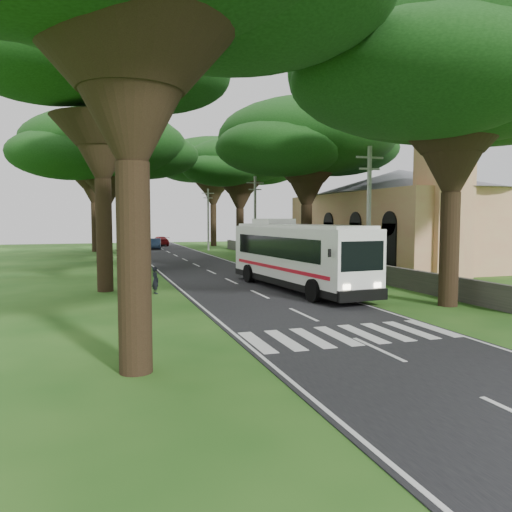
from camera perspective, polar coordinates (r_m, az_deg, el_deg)
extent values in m
plane|color=#1E4D16|center=(20.01, 7.68, -7.76)|extent=(140.00, 140.00, 0.00)
cube|color=black|center=(43.67, -6.59, -1.17)|extent=(8.00, 120.00, 0.04)
cube|color=silver|center=(18.27, 10.42, -8.96)|extent=(8.00, 3.00, 0.01)
cube|color=#383533|center=(45.30, 4.89, -0.21)|extent=(0.35, 50.00, 1.20)
cube|color=tan|center=(47.67, 15.90, 3.00)|extent=(12.00, 22.00, 6.40)
pyramid|color=#595960|center=(47.87, 16.03, 9.47)|extent=(14.00, 24.00, 2.20)
cube|color=tan|center=(37.81, 20.61, 5.31)|extent=(3.00, 3.00, 10.00)
cone|color=#595960|center=(38.38, 20.84, 13.99)|extent=(4.00, 4.00, 1.60)
cylinder|color=gray|center=(27.46, 12.75, 3.86)|extent=(0.24, 0.24, 8.00)
cube|color=gray|center=(27.65, 12.87, 10.92)|extent=(1.60, 0.10, 0.10)
cube|color=gray|center=(27.58, 12.85, 9.68)|extent=(1.20, 0.10, 0.10)
cylinder|color=gray|center=(45.82, -0.10, 4.12)|extent=(0.24, 0.24, 8.00)
cube|color=gray|center=(45.93, -0.10, 8.36)|extent=(1.60, 0.10, 0.10)
cube|color=gray|center=(45.90, -0.10, 7.61)|extent=(1.20, 0.10, 0.10)
cylinder|color=gray|center=(65.16, -5.49, 4.16)|extent=(0.24, 0.24, 8.00)
cube|color=gray|center=(65.24, -5.51, 7.15)|extent=(1.60, 0.10, 0.10)
cube|color=gray|center=(65.21, -5.50, 6.62)|extent=(1.20, 0.10, 0.10)
cylinder|color=black|center=(13.74, -13.74, -1.41)|extent=(0.90, 0.90, 5.66)
cone|color=black|center=(14.09, -14.10, 18.11)|extent=(3.20, 3.20, 3.80)
cylinder|color=black|center=(29.66, -16.95, 2.24)|extent=(0.90, 0.90, 6.39)
cone|color=black|center=(29.93, -17.17, 12.03)|extent=(3.20, 3.20, 3.80)
ellipsoid|color=black|center=(30.98, -17.39, 21.05)|extent=(12.75, 12.75, 5.35)
cylinder|color=black|center=(47.68, -16.69, 2.33)|extent=(0.90, 0.90, 5.31)
cone|color=black|center=(47.75, -16.81, 7.80)|extent=(3.20, 3.20, 3.80)
ellipsoid|color=black|center=(48.11, -16.91, 12.07)|extent=(14.63, 14.63, 6.15)
cylinder|color=black|center=(65.65, -17.90, 3.15)|extent=(0.90, 0.90, 6.10)
cone|color=black|center=(65.75, -18.00, 7.46)|extent=(3.20, 3.20, 3.80)
ellipsoid|color=black|center=(66.17, -18.10, 11.41)|extent=(15.07, 15.07, 6.33)
cylinder|color=black|center=(25.36, 21.22, 0.70)|extent=(0.90, 0.90, 5.40)
cone|color=black|center=(25.50, 21.51, 11.07)|extent=(3.20, 3.20, 3.80)
ellipsoid|color=black|center=(26.21, 21.75, 19.12)|extent=(15.54, 15.54, 6.53)
cylinder|color=black|center=(41.11, 5.78, 2.16)|extent=(0.90, 0.90, 5.26)
cone|color=black|center=(41.19, 5.83, 8.46)|extent=(3.20, 3.20, 3.80)
ellipsoid|color=black|center=(41.60, 5.86, 13.31)|extent=(14.39, 14.39, 6.05)
cylinder|color=black|center=(57.91, -1.84, 2.82)|extent=(0.90, 0.90, 5.28)
cone|color=black|center=(57.96, -1.85, 7.31)|extent=(3.20, 3.20, 3.80)
ellipsoid|color=black|center=(58.26, -1.86, 10.80)|extent=(12.57, 12.57, 5.28)
cylinder|color=black|center=(75.58, -4.88, 3.52)|extent=(0.90, 0.90, 6.23)
cone|color=black|center=(75.67, -4.91, 7.32)|extent=(3.20, 3.20, 3.80)
ellipsoid|color=black|center=(76.06, -4.93, 10.86)|extent=(15.92, 15.92, 6.68)
cube|color=white|center=(29.16, 4.71, 0.18)|extent=(3.91, 13.12, 3.18)
cube|color=black|center=(29.42, 4.42, 1.11)|extent=(3.75, 10.77, 1.18)
cube|color=black|center=(29.32, 4.69, -2.81)|extent=(3.96, 13.16, 0.38)
cube|color=red|center=(29.23, 4.70, -1.24)|extent=(3.84, 11.84, 0.19)
cube|color=white|center=(29.09, 4.73, 3.43)|extent=(3.64, 12.45, 0.19)
cylinder|color=black|center=(24.93, 6.62, -3.96)|extent=(0.49, 1.21, 1.18)
cylinder|color=black|center=(26.36, 11.70, -3.57)|extent=(0.49, 1.21, 1.18)
cylinder|color=black|center=(32.42, -0.81, -2.01)|extent=(0.49, 1.21, 1.18)
cylinder|color=black|center=(33.53, 3.44, -1.81)|extent=(0.49, 1.21, 1.18)
imported|color=navy|center=(69.15, -11.46, 1.40)|extent=(2.09, 4.43, 1.40)
imported|color=maroon|center=(77.10, -10.93, 1.69)|extent=(2.61, 5.01, 1.39)
imported|color=black|center=(28.14, -11.43, -2.75)|extent=(0.52, 0.63, 1.50)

